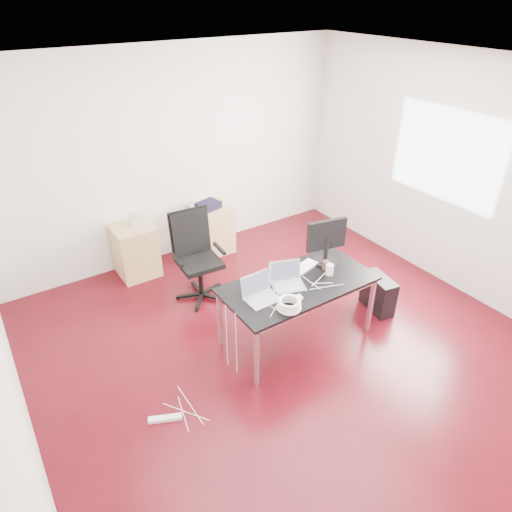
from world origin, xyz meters
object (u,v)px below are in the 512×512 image
pc_tower (378,293)px  desk (298,287)px  office_chair (196,252)px  filing_cabinet_left (136,251)px  filing_cabinet_right (212,229)px

pc_tower → desk: bearing=-175.7°
desk → office_chair: size_ratio=1.48×
desk → filing_cabinet_left: size_ratio=2.29×
office_chair → filing_cabinet_left: (-0.47, 0.86, -0.26)m
office_chair → filing_cabinet_right: (0.67, 0.86, -0.26)m
desk → filing_cabinet_left: desk is taller
office_chair → filing_cabinet_right: size_ratio=1.54×
filing_cabinet_left → pc_tower: (2.11, -2.32, -0.13)m
desk → filing_cabinet_left: (-0.97, 2.20, -0.33)m
filing_cabinet_right → office_chair: bearing=-127.9°
filing_cabinet_left → filing_cabinet_right: size_ratio=1.00×
desk → filing_cabinet_left: bearing=113.9°
filing_cabinet_left → filing_cabinet_right: bearing=0.0°
filing_cabinet_left → filing_cabinet_right: same height
filing_cabinet_right → desk: bearing=-94.3°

